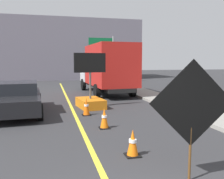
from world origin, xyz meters
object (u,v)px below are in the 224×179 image
Objects in this scene: roadwork_sign at (192,105)px; traffic_cone_mid_lane at (104,118)px; arrow_board_trailer at (90,98)px; traffic_cone_far_lane at (86,107)px; traffic_cone_near_sign at (133,143)px; pickup_car at (18,98)px; highway_guide_sign at (106,51)px; box_truck at (107,68)px.

roadwork_sign is 4.27m from traffic_cone_mid_lane.
traffic_cone_far_lane is at bearing -104.62° from arrow_board_trailer.
roadwork_sign reaches higher than traffic_cone_near_sign.
arrow_board_trailer is 0.54× the size of pickup_car.
traffic_cone_near_sign is 0.87× the size of traffic_cone_far_lane.
highway_guide_sign is at bearing 78.97° from traffic_cone_near_sign.
traffic_cone_mid_lane is at bearing -92.08° from arrow_board_trailer.
highway_guide_sign is at bearing 81.32° from roadwork_sign.
pickup_car is at bearing -170.65° from arrow_board_trailer.
pickup_car is 6.83× the size of traffic_cone_mid_lane.
pickup_car is 6.55× the size of traffic_cone_far_lane.
roadwork_sign is at bearing -98.68° from highway_guide_sign.
roadwork_sign is 3.19× the size of traffic_cone_mid_lane.
highway_guide_sign is (4.02, 14.16, 2.94)m from arrow_board_trailer.
traffic_cone_near_sign is at bearing -101.03° from highway_guide_sign.
arrow_board_trailer is at bearing 75.38° from traffic_cone_far_lane.
box_truck is 11.02× the size of traffic_cone_near_sign.
pickup_car reaches higher than traffic_cone_near_sign.
arrow_board_trailer is at bearing -111.63° from box_truck.
traffic_cone_near_sign is (-1.97, -11.47, -1.51)m from box_truck.
box_truck is at bearing 80.23° from traffic_cone_near_sign.
box_truck is at bearing 70.11° from traffic_cone_far_lane.
arrow_board_trailer is 3.91m from traffic_cone_mid_lane.
arrow_board_trailer is at bearing 94.62° from roadwork_sign.
roadwork_sign is 3.51× the size of traffic_cone_near_sign.
pickup_car is at bearing -116.57° from highway_guide_sign.
arrow_board_trailer is at bearing 9.35° from pickup_car.
box_truck reaches higher than traffic_cone_far_lane.
highway_guide_sign is (3.38, 22.11, 1.95)m from roadwork_sign.
highway_guide_sign reaches higher than roadwork_sign.
box_truck is 10.02× the size of traffic_cone_mid_lane.
traffic_cone_mid_lane is 0.96× the size of traffic_cone_far_lane.
highway_guide_sign is (7.35, 14.70, 2.72)m from pickup_car.
arrow_board_trailer is 5.51m from box_truck.
arrow_board_trailer is 6.50m from traffic_cone_near_sign.
traffic_cone_far_lane reaches higher than traffic_cone_mid_lane.
box_truck reaches higher than traffic_cone_near_sign.
arrow_board_trailer reaches higher than traffic_cone_near_sign.
highway_guide_sign reaches higher than arrow_board_trailer.
traffic_cone_near_sign is (3.33, -5.95, -0.37)m from pickup_car.
highway_guide_sign is 18.79m from traffic_cone_mid_lane.
box_truck is at bearing 84.15° from roadwork_sign.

